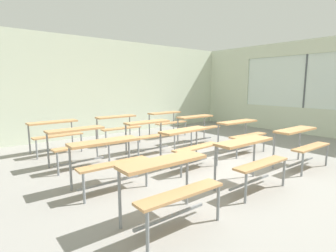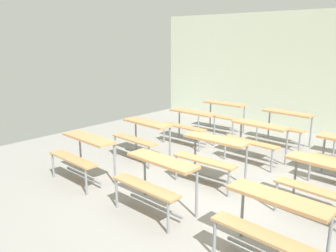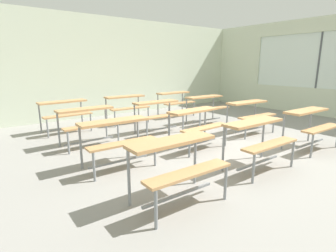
{
  "view_description": "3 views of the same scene",
  "coord_description": "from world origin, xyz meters",
  "px_view_note": "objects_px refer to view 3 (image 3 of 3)",
  "views": [
    {
      "loc": [
        -3.8,
        -3.3,
        1.6
      ],
      "look_at": [
        -0.34,
        0.94,
        0.73
      ],
      "focal_mm": 28.0,
      "sensor_mm": 36.0,
      "label": 1
    },
    {
      "loc": [
        2.68,
        -4.18,
        2.34
      ],
      "look_at": [
        -1.3,
        0.21,
        0.82
      ],
      "focal_mm": 36.81,
      "sensor_mm": 36.0,
      "label": 2
    },
    {
      "loc": [
        -3.8,
        -3.3,
        1.6
      ],
      "look_at": [
        -0.72,
        0.74,
        0.39
      ],
      "focal_mm": 28.0,
      "sensor_mm": 36.0,
      "label": 3
    }
  ],
  "objects_px": {
    "desk_bench_r1c2": "(250,110)",
    "desk_bench_r3c1": "(127,103)",
    "desk_bench_r1c1": "(197,119)",
    "desk_bench_r3c0": "(65,109)",
    "desk_bench_r2c0": "(87,118)",
    "desk_bench_r2c2": "(207,103)",
    "desk_bench_r2c1": "(158,109)",
    "desk_bench_r0c1": "(259,133)",
    "desk_bench_r0c0": "(177,157)",
    "desk_bench_r0c2": "(311,120)",
    "desk_bench_r3c2": "(176,98)",
    "desk_bench_r1c0": "(117,133)"
  },
  "relations": [
    {
      "from": "desk_bench_r0c0",
      "to": "desk_bench_r2c0",
      "type": "relative_size",
      "value": 1.0
    },
    {
      "from": "desk_bench_r3c0",
      "to": "desk_bench_r3c1",
      "type": "height_order",
      "value": "same"
    },
    {
      "from": "desk_bench_r2c0",
      "to": "desk_bench_r2c2",
      "type": "distance_m",
      "value": 3.32
    },
    {
      "from": "desk_bench_r2c0",
      "to": "desk_bench_r3c1",
      "type": "distance_m",
      "value": 2.11
    },
    {
      "from": "desk_bench_r0c2",
      "to": "desk_bench_r1c1",
      "type": "distance_m",
      "value": 2.17
    },
    {
      "from": "desk_bench_r1c2",
      "to": "desk_bench_r2c2",
      "type": "distance_m",
      "value": 1.37
    },
    {
      "from": "desk_bench_r1c0",
      "to": "desk_bench_r2c0",
      "type": "xyz_separation_m",
      "value": [
        0.06,
        1.4,
        0.0
      ]
    },
    {
      "from": "desk_bench_r1c0",
      "to": "desk_bench_r3c2",
      "type": "bearing_deg",
      "value": 40.73
    },
    {
      "from": "desk_bench_r1c0",
      "to": "desk_bench_r1c1",
      "type": "xyz_separation_m",
      "value": [
        1.67,
        -0.04,
        0.0
      ]
    },
    {
      "from": "desk_bench_r3c0",
      "to": "desk_bench_r3c1",
      "type": "xyz_separation_m",
      "value": [
        1.66,
        -0.0,
        0.0
      ]
    },
    {
      "from": "desk_bench_r1c0",
      "to": "desk_bench_r3c0",
      "type": "height_order",
      "value": "same"
    },
    {
      "from": "desk_bench_r0c2",
      "to": "desk_bench_r1c2",
      "type": "bearing_deg",
      "value": 89.5
    },
    {
      "from": "desk_bench_r1c2",
      "to": "desk_bench_r2c0",
      "type": "distance_m",
      "value": 3.64
    },
    {
      "from": "desk_bench_r0c2",
      "to": "desk_bench_r3c2",
      "type": "distance_m",
      "value": 4.07
    },
    {
      "from": "desk_bench_r1c2",
      "to": "desk_bench_r2c0",
      "type": "height_order",
      "value": "same"
    },
    {
      "from": "desk_bench_r1c0",
      "to": "desk_bench_r1c2",
      "type": "xyz_separation_m",
      "value": [
        3.43,
        0.02,
        0.0
      ]
    },
    {
      "from": "desk_bench_r1c1",
      "to": "desk_bench_r2c1",
      "type": "xyz_separation_m",
      "value": [
        0.07,
        1.38,
        0.0
      ]
    },
    {
      "from": "desk_bench_r1c1",
      "to": "desk_bench_r0c2",
      "type": "bearing_deg",
      "value": -40.88
    },
    {
      "from": "desk_bench_r0c2",
      "to": "desk_bench_r2c2",
      "type": "bearing_deg",
      "value": 91.63
    },
    {
      "from": "desk_bench_r2c1",
      "to": "desk_bench_r3c1",
      "type": "height_order",
      "value": "same"
    },
    {
      "from": "desk_bench_r0c1",
      "to": "desk_bench_r3c2",
      "type": "height_order",
      "value": "same"
    },
    {
      "from": "desk_bench_r3c0",
      "to": "desk_bench_r0c0",
      "type": "bearing_deg",
      "value": -91.72
    },
    {
      "from": "desk_bench_r2c0",
      "to": "desk_bench_r3c2",
      "type": "xyz_separation_m",
      "value": [
        3.29,
        1.3,
        0.0
      ]
    },
    {
      "from": "desk_bench_r1c2",
      "to": "desk_bench_r3c1",
      "type": "xyz_separation_m",
      "value": [
        -1.76,
        2.74,
        0.0
      ]
    },
    {
      "from": "desk_bench_r1c1",
      "to": "desk_bench_r2c0",
      "type": "distance_m",
      "value": 2.16
    },
    {
      "from": "desk_bench_r0c0",
      "to": "desk_bench_r1c1",
      "type": "relative_size",
      "value": 0.99
    },
    {
      "from": "desk_bench_r2c0",
      "to": "desk_bench_r2c2",
      "type": "relative_size",
      "value": 0.99
    },
    {
      "from": "desk_bench_r2c2",
      "to": "desk_bench_r2c0",
      "type": "bearing_deg",
      "value": -177.78
    },
    {
      "from": "desk_bench_r1c0",
      "to": "desk_bench_r2c1",
      "type": "bearing_deg",
      "value": 39.57
    },
    {
      "from": "desk_bench_r1c1",
      "to": "desk_bench_r3c0",
      "type": "distance_m",
      "value": 3.25
    },
    {
      "from": "desk_bench_r3c1",
      "to": "desk_bench_r3c2",
      "type": "height_order",
      "value": "same"
    },
    {
      "from": "desk_bench_r1c2",
      "to": "desk_bench_r2c2",
      "type": "bearing_deg",
      "value": 95.13
    },
    {
      "from": "desk_bench_r3c0",
      "to": "desk_bench_r2c0",
      "type": "bearing_deg",
      "value": -90.52
    },
    {
      "from": "desk_bench_r0c0",
      "to": "desk_bench_r0c2",
      "type": "distance_m",
      "value": 3.32
    },
    {
      "from": "desk_bench_r1c0",
      "to": "desk_bench_r2c0",
      "type": "relative_size",
      "value": 1.01
    },
    {
      "from": "desk_bench_r2c1",
      "to": "desk_bench_r3c2",
      "type": "distance_m",
      "value": 2.1
    },
    {
      "from": "desk_bench_r3c2",
      "to": "desk_bench_r3c0",
      "type": "bearing_deg",
      "value": 178.02
    },
    {
      "from": "desk_bench_r0c0",
      "to": "desk_bench_r1c2",
      "type": "xyz_separation_m",
      "value": [
        3.37,
        1.43,
        0.0
      ]
    },
    {
      "from": "desk_bench_r0c0",
      "to": "desk_bench_r1c1",
      "type": "bearing_deg",
      "value": 41.5
    },
    {
      "from": "desk_bench_r0c2",
      "to": "desk_bench_r1c0",
      "type": "distance_m",
      "value": 3.65
    },
    {
      "from": "desk_bench_r0c0",
      "to": "desk_bench_r0c1",
      "type": "relative_size",
      "value": 1.0
    },
    {
      "from": "desk_bench_r0c2",
      "to": "desk_bench_r3c0",
      "type": "bearing_deg",
      "value": 130.74
    },
    {
      "from": "desk_bench_r1c1",
      "to": "desk_bench_r3c0",
      "type": "bearing_deg",
      "value": 117.97
    },
    {
      "from": "desk_bench_r1c2",
      "to": "desk_bench_r3c1",
      "type": "relative_size",
      "value": 1.01
    },
    {
      "from": "desk_bench_r1c0",
      "to": "desk_bench_r2c1",
      "type": "distance_m",
      "value": 2.2
    },
    {
      "from": "desk_bench_r3c2",
      "to": "desk_bench_r2c2",
      "type": "bearing_deg",
      "value": -89.46
    },
    {
      "from": "desk_bench_r0c0",
      "to": "desk_bench_r3c2",
      "type": "height_order",
      "value": "same"
    },
    {
      "from": "desk_bench_r1c2",
      "to": "desk_bench_r0c2",
      "type": "bearing_deg",
      "value": -89.18
    },
    {
      "from": "desk_bench_r0c0",
      "to": "desk_bench_r2c2",
      "type": "distance_m",
      "value": 4.34
    },
    {
      "from": "desk_bench_r3c1",
      "to": "desk_bench_r0c1",
      "type": "bearing_deg",
      "value": -87.67
    }
  ]
}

